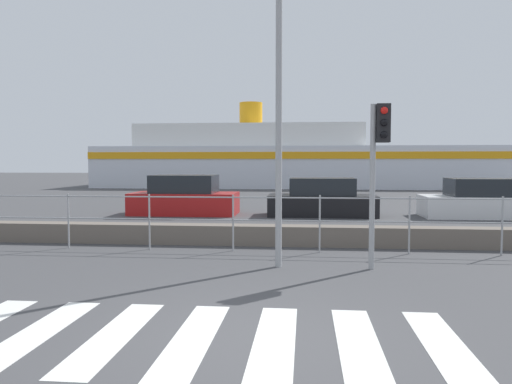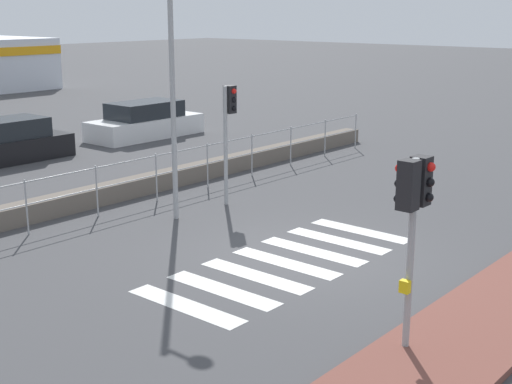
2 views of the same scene
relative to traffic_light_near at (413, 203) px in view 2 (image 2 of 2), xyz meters
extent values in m
plane|color=#424244|center=(2.44, 3.60, -2.22)|extent=(160.00, 160.00, 0.00)
cube|color=brown|center=(2.44, -0.50, -2.16)|extent=(24.00, 1.80, 0.12)
cube|color=silver|center=(-0.86, 3.60, -2.22)|extent=(0.45, 2.40, 0.01)
cube|color=silver|center=(0.04, 3.60, -2.22)|extent=(0.45, 2.40, 0.01)
cube|color=silver|center=(0.94, 3.60, -2.22)|extent=(0.45, 2.40, 0.01)
cube|color=silver|center=(1.84, 3.60, -2.22)|extent=(0.45, 2.40, 0.01)
cube|color=silver|center=(2.74, 3.60, -2.22)|extent=(0.45, 2.40, 0.01)
cube|color=silver|center=(3.64, 3.60, -2.22)|extent=(0.45, 2.40, 0.01)
cube|color=silver|center=(4.54, 3.60, -2.22)|extent=(0.45, 2.40, 0.01)
cube|color=#6B6056|center=(2.44, 9.87, -1.99)|extent=(22.90, 0.55, 0.46)
cylinder|color=#9EA0A3|center=(2.44, 8.99, -1.05)|extent=(20.61, 0.03, 0.03)
cylinder|color=#9EA0A3|center=(2.44, 8.99, -1.55)|extent=(20.61, 0.03, 0.03)
cylinder|color=#9EA0A3|center=(-0.37, 8.99, -1.61)|extent=(0.04, 0.04, 1.24)
cylinder|color=#9EA0A3|center=(1.51, 8.99, -1.61)|extent=(0.04, 0.04, 1.24)
cylinder|color=#9EA0A3|center=(3.38, 8.99, -1.61)|extent=(0.04, 0.04, 1.24)
cylinder|color=#9EA0A3|center=(5.25, 8.99, -1.61)|extent=(0.04, 0.04, 1.24)
cylinder|color=#9EA0A3|center=(7.13, 8.99, -1.61)|extent=(0.04, 0.04, 1.24)
cylinder|color=#9EA0A3|center=(9.00, 8.99, -1.61)|extent=(0.04, 0.04, 1.24)
cylinder|color=#9EA0A3|center=(10.87, 8.99, -1.61)|extent=(0.04, 0.04, 1.24)
cylinder|color=#9EA0A3|center=(12.75, 8.99, -1.61)|extent=(0.04, 0.04, 1.24)
cylinder|color=#9EA0A3|center=(0.00, 0.00, -0.80)|extent=(0.10, 0.10, 2.85)
cube|color=black|center=(-0.17, 0.00, 0.28)|extent=(0.24, 0.24, 0.68)
sphere|color=red|center=(-0.17, 0.14, 0.49)|extent=(0.13, 0.13, 0.13)
sphere|color=black|center=(-0.17, 0.14, 0.28)|extent=(0.13, 0.13, 0.13)
sphere|color=black|center=(-0.17, 0.14, 0.07)|extent=(0.13, 0.13, 0.13)
cube|color=black|center=(0.17, 0.00, 0.28)|extent=(0.24, 0.24, 0.68)
sphere|color=red|center=(0.17, -0.14, 0.49)|extent=(0.13, 0.13, 0.13)
sphere|color=black|center=(0.17, -0.14, 0.28)|extent=(0.13, 0.13, 0.13)
sphere|color=black|center=(0.17, -0.14, 0.07)|extent=(0.13, 0.13, 0.13)
cube|color=yellow|center=(-0.11, 0.00, -1.17)|extent=(0.10, 0.14, 0.18)
cylinder|color=#9EA0A3|center=(4.27, 7.39, -0.74)|extent=(0.10, 0.10, 2.97)
cube|color=black|center=(4.44, 7.39, 0.41)|extent=(0.24, 0.24, 0.68)
sphere|color=red|center=(4.44, 7.26, 0.62)|extent=(0.13, 0.13, 0.13)
sphere|color=black|center=(4.44, 7.26, 0.41)|extent=(0.13, 0.13, 0.13)
sphere|color=black|center=(4.44, 7.26, 0.20)|extent=(0.13, 0.13, 0.13)
cylinder|color=#9EA0A3|center=(2.58, 7.44, 0.80)|extent=(0.12, 0.12, 6.05)
cube|color=black|center=(3.68, 16.40, -1.85)|extent=(3.85, 1.75, 0.75)
cube|color=#1E2328|center=(3.68, 16.40, -1.17)|extent=(2.31, 1.54, 0.62)
cube|color=silver|center=(9.47, 16.40, -1.85)|extent=(4.58, 1.81, 0.75)
cube|color=#1E2328|center=(9.47, 16.40, -1.16)|extent=(2.75, 1.59, 0.62)
camera|label=1|loc=(3.07, -1.70, -0.28)|focal=35.00mm
camera|label=2|loc=(-8.47, -4.38, 2.54)|focal=50.00mm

